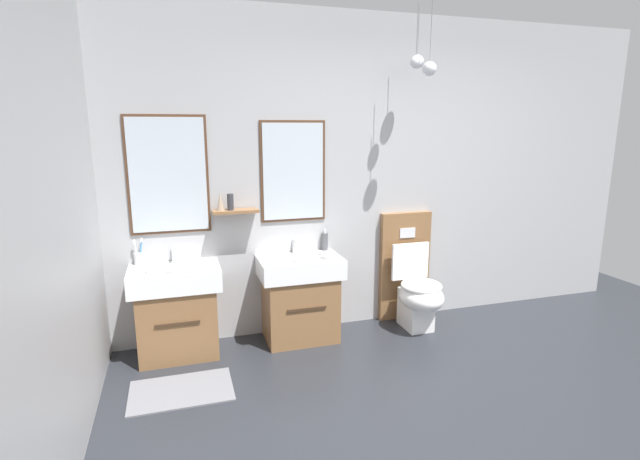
{
  "coord_description": "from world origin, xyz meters",
  "views": [
    {
      "loc": [
        -1.83,
        -1.75,
        1.76
      ],
      "look_at": [
        -0.72,
        1.87,
        0.93
      ],
      "focal_mm": 26.71,
      "sensor_mm": 36.0,
      "label": 1
    }
  ],
  "objects_px": {
    "vanity_sink_left": "(177,309)",
    "toilet": "(412,284)",
    "soap_dispenser": "(325,241)",
    "vanity_sink_right": "(300,296)",
    "toothbrush_cup": "(139,258)"
  },
  "relations": [
    {
      "from": "vanity_sink_right",
      "to": "toothbrush_cup",
      "type": "relative_size",
      "value": 3.4
    },
    {
      "from": "vanity_sink_left",
      "to": "vanity_sink_right",
      "type": "distance_m",
      "value": 0.98
    },
    {
      "from": "toothbrush_cup",
      "to": "soap_dispenser",
      "type": "distance_m",
      "value": 1.51
    },
    {
      "from": "vanity_sink_left",
      "to": "toilet",
      "type": "distance_m",
      "value": 2.02
    },
    {
      "from": "vanity_sink_right",
      "to": "soap_dispenser",
      "type": "height_order",
      "value": "soap_dispenser"
    },
    {
      "from": "vanity_sink_right",
      "to": "toothbrush_cup",
      "type": "height_order",
      "value": "toothbrush_cup"
    },
    {
      "from": "vanity_sink_left",
      "to": "vanity_sink_right",
      "type": "relative_size",
      "value": 1.0
    },
    {
      "from": "soap_dispenser",
      "to": "toilet",
      "type": "bearing_deg",
      "value": -12.49
    },
    {
      "from": "vanity_sink_right",
      "to": "toilet",
      "type": "height_order",
      "value": "toilet"
    },
    {
      "from": "vanity_sink_right",
      "to": "toothbrush_cup",
      "type": "xyz_separation_m",
      "value": [
        -1.24,
        0.15,
        0.39
      ]
    },
    {
      "from": "vanity_sink_left",
      "to": "soap_dispenser",
      "type": "bearing_deg",
      "value": 7.24
    },
    {
      "from": "vanity_sink_left",
      "to": "toothbrush_cup",
      "type": "height_order",
      "value": "toothbrush_cup"
    },
    {
      "from": "toothbrush_cup",
      "to": "soap_dispenser",
      "type": "relative_size",
      "value": 1.12
    },
    {
      "from": "vanity_sink_left",
      "to": "soap_dispenser",
      "type": "xyz_separation_m",
      "value": [
        1.25,
        0.16,
        0.41
      ]
    },
    {
      "from": "toothbrush_cup",
      "to": "soap_dispenser",
      "type": "xyz_separation_m",
      "value": [
        1.51,
        0.01,
        0.02
      ]
    }
  ]
}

